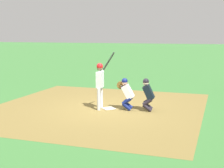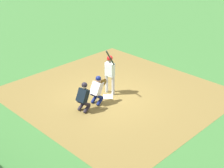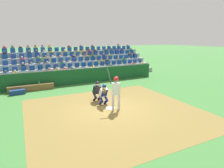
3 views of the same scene
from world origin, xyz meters
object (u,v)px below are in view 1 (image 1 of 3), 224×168
(home_plate_marker, at_px, (109,108))
(catcher_crouching, at_px, (127,92))
(home_plate_umpire, at_px, (148,93))
(batter_at_plate, at_px, (100,81))

(home_plate_marker, bearing_deg, catcher_crouching, -83.10)
(catcher_crouching, xyz_separation_m, home_plate_umpire, (0.06, -0.83, -0.01))
(catcher_crouching, bearing_deg, home_plate_marker, 96.90)
(home_plate_umpire, bearing_deg, home_plate_marker, 95.24)
(home_plate_marker, distance_m, catcher_crouching, 0.99)
(home_plate_marker, height_order, batter_at_plate, batter_at_plate)
(home_plate_marker, relative_size, batter_at_plate, 0.19)
(home_plate_marker, bearing_deg, home_plate_umpire, -84.76)
(home_plate_marker, bearing_deg, batter_at_plate, 119.08)
(catcher_crouching, bearing_deg, batter_at_plate, 103.98)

